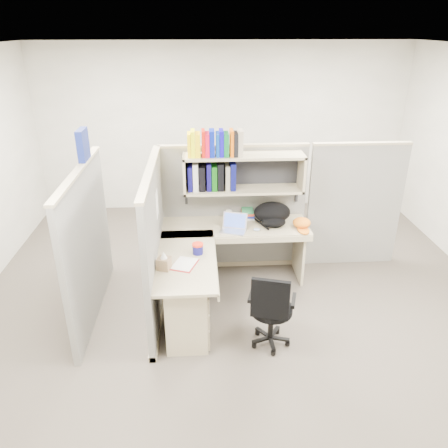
{
  "coord_description": "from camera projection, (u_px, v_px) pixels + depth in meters",
  "views": [
    {
      "loc": [
        -0.42,
        -4.13,
        2.92
      ],
      "look_at": [
        -0.15,
        0.25,
        0.9
      ],
      "focal_mm": 35.0,
      "sensor_mm": 36.0,
      "label": 1
    }
  ],
  "objects": [
    {
      "name": "task_chair",
      "position": [
        271.0,
        321.0,
        4.22
      ],
      "size": [
        0.49,
        0.45,
        0.85
      ],
      "color": "black",
      "rests_on": "ground"
    },
    {
      "name": "orange_cap",
      "position": [
        302.0,
        223.0,
        5.14
      ],
      "size": [
        0.21,
        0.25,
        0.11
      ],
      "primitive_type": null,
      "rotation": [
        0.0,
        0.0,
        -0.02
      ],
      "color": "orange",
      "rests_on": "desk"
    },
    {
      "name": "loose_paper",
      "position": [
        184.0,
        264.0,
        4.37
      ],
      "size": [
        0.28,
        0.32,
        0.0
      ],
      "primitive_type": null,
      "rotation": [
        0.0,
        0.0,
        -0.36
      ],
      "color": "white",
      "rests_on": "desk"
    },
    {
      "name": "desk",
      "position": [
        203.0,
        286.0,
        4.53
      ],
      "size": [
        1.74,
        1.75,
        0.73
      ],
      "color": "tan",
      "rests_on": "ground"
    },
    {
      "name": "book_stack",
      "position": [
        247.0,
        213.0,
        5.4
      ],
      "size": [
        0.18,
        0.23,
        0.11
      ],
      "primitive_type": null,
      "rotation": [
        0.0,
        0.0,
        -0.04
      ],
      "color": "gray",
      "rests_on": "desk"
    },
    {
      "name": "ground",
      "position": [
        239.0,
        304.0,
        4.99
      ],
      "size": [
        6.0,
        6.0,
        0.0
      ],
      "primitive_type": "plane",
      "color": "#39342C",
      "rests_on": "ground"
    },
    {
      "name": "mouse",
      "position": [
        257.0,
        229.0,
        5.06
      ],
      "size": [
        0.1,
        0.08,
        0.03
      ],
      "primitive_type": "ellipsoid",
      "rotation": [
        0.0,
        0.0,
        0.31
      ],
      "color": "#8396BA",
      "rests_on": "desk"
    },
    {
      "name": "paper_cup",
      "position": [
        229.0,
        215.0,
        5.36
      ],
      "size": [
        0.1,
        0.1,
        0.11
      ],
      "primitive_type": "cylinder",
      "rotation": [
        0.0,
        0.0,
        -0.3
      ],
      "color": "silver",
      "rests_on": "desk"
    },
    {
      "name": "room_shell",
      "position": [
        241.0,
        168.0,
        4.31
      ],
      "size": [
        6.0,
        6.0,
        6.0
      ],
      "color": "#ABA79A",
      "rests_on": "ground"
    },
    {
      "name": "cubicle",
      "position": [
        204.0,
        216.0,
        5.0
      ],
      "size": [
        3.79,
        1.84,
        1.95
      ],
      "color": "slate",
      "rests_on": "ground"
    },
    {
      "name": "backpack",
      "position": [
        273.0,
        214.0,
        5.18
      ],
      "size": [
        0.46,
        0.37,
        0.26
      ],
      "primitive_type": null,
      "rotation": [
        0.0,
        0.0,
        0.08
      ],
      "color": "black",
      "rests_on": "desk"
    },
    {
      "name": "tissue_box",
      "position": [
        164.0,
        260.0,
        4.24
      ],
      "size": [
        0.15,
        0.15,
        0.19
      ],
      "primitive_type": null,
      "rotation": [
        0.0,
        0.0,
        -0.32
      ],
      "color": "#927452",
      "rests_on": "desk"
    },
    {
      "name": "laptop",
      "position": [
        233.0,
        224.0,
        5.0
      ],
      "size": [
        0.36,
        0.36,
        0.21
      ],
      "primitive_type": null,
      "rotation": [
        0.0,
        0.0,
        -0.3
      ],
      "color": "#BCBBC0",
      "rests_on": "desk"
    },
    {
      "name": "snack_canister",
      "position": [
        198.0,
        248.0,
        4.54
      ],
      "size": [
        0.12,
        0.12,
        0.11
      ],
      "color": "#11105F",
      "rests_on": "desk"
    }
  ]
}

